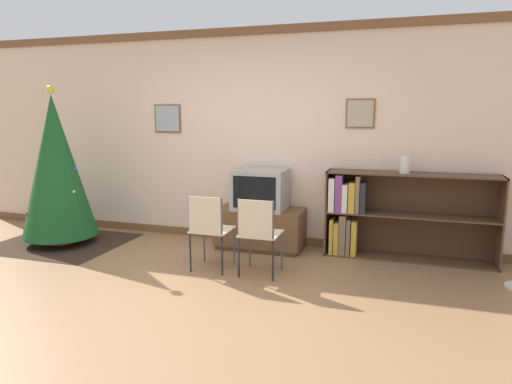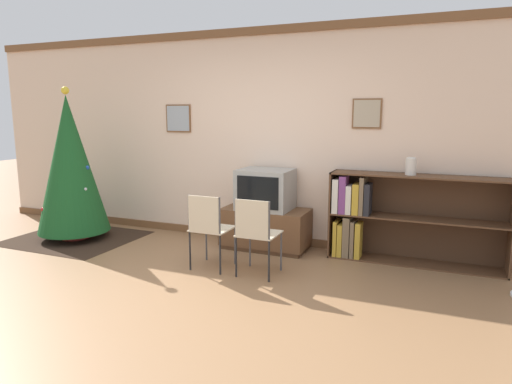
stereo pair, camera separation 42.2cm
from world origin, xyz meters
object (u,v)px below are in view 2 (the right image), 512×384
Objects in this scene: bookshelf at (385,217)px; television at (265,189)px; tv_console at (265,228)px; folding_chair_right at (256,232)px; vase at (411,166)px; folding_chair_left at (209,227)px; christmas_tree at (70,165)px.

television is at bearing -175.90° from bookshelf.
tv_console is 0.49m from television.
vase reaches higher than folding_chair_right.
folding_chair_left and folding_chair_right have the same top height.
folding_chair_left reaches higher than tv_console.
christmas_tree reaches higher than folding_chair_left.
christmas_tree is 10.35× the size of vase.
folding_chair_right is at bearing -7.90° from christmas_tree.
folding_chair_left is at bearing -9.78° from christmas_tree.
christmas_tree is at bearing -171.10° from vase.
vase is (4.17, 0.65, 0.10)m from christmas_tree.
folding_chair_right is at bearing -74.21° from tv_console.
christmas_tree is 2.86m from folding_chair_right.
christmas_tree is 1.88× the size of tv_console.
folding_chair_left is at bearing -147.85° from bookshelf.
folding_chair_right is at bearing 0.00° from folding_chair_left.
tv_console is 1.02m from folding_chair_left.
television is at bearing 12.78° from christmas_tree.
christmas_tree is at bearing 170.22° from folding_chair_left.
television is at bearing -177.12° from vase.
folding_chair_left is 0.54m from folding_chair_right.
television is 1.03m from folding_chair_left.
television is (0.00, -0.00, 0.49)m from tv_console.
christmas_tree is 2.68m from tv_console.
bookshelf reaches higher than tv_console.
vase is at bearing 36.81° from folding_chair_right.
vase is (0.25, -0.02, 0.60)m from bookshelf.
tv_console is 1.29× the size of folding_chair_right.
bookshelf reaches higher than folding_chair_right.
bookshelf is (1.41, 0.10, -0.24)m from television.
television reaches higher than folding_chair_left.
folding_chair_right is 1.84m from vase.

